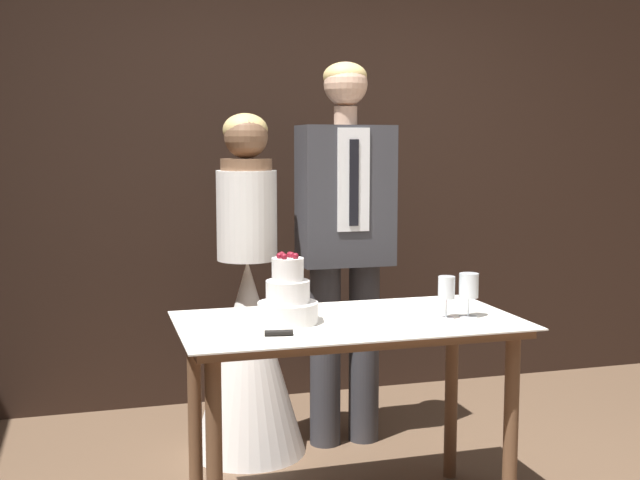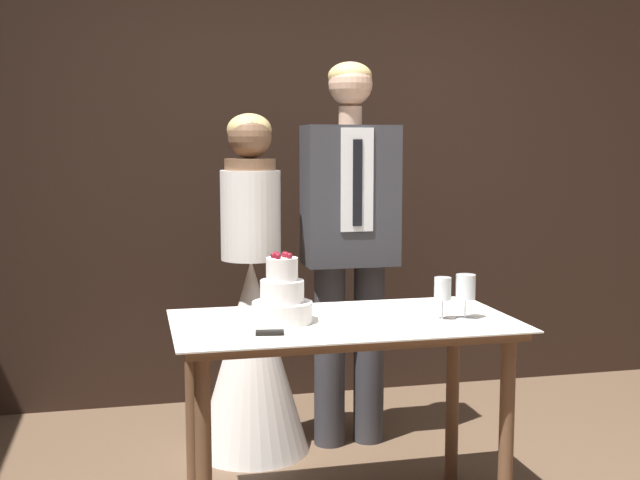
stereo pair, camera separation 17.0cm
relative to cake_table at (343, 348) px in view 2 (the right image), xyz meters
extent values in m
cube|color=black|center=(0.18, 1.65, 0.71)|extent=(5.46, 0.12, 2.81)
cylinder|color=brown|center=(-0.56, -0.26, -0.31)|extent=(0.06, 0.06, 0.76)
cylinder|color=brown|center=(0.56, -0.26, -0.31)|extent=(0.06, 0.06, 0.76)
cylinder|color=brown|center=(-0.56, 0.26, -0.31)|extent=(0.06, 0.06, 0.76)
cylinder|color=brown|center=(0.56, 0.26, -0.31)|extent=(0.06, 0.06, 0.76)
cube|color=brown|center=(0.00, 0.00, 0.09)|extent=(1.24, 0.64, 0.03)
cube|color=white|center=(0.00, 0.00, 0.11)|extent=(1.30, 0.70, 0.01)
cylinder|color=white|center=(-0.24, 0.01, 0.15)|extent=(0.23, 0.23, 0.08)
cylinder|color=white|center=(-0.24, 0.01, 0.23)|extent=(0.16, 0.16, 0.08)
cylinder|color=white|center=(-0.24, 0.01, 0.31)|extent=(0.12, 0.12, 0.08)
sphere|color=maroon|center=(-0.22, 0.02, 0.37)|extent=(0.02, 0.02, 0.02)
sphere|color=maroon|center=(-0.22, 0.02, 0.37)|extent=(0.02, 0.02, 0.02)
sphere|color=maroon|center=(-0.25, 0.03, 0.37)|extent=(0.02, 0.02, 0.02)
sphere|color=maroon|center=(-0.27, 0.01, 0.37)|extent=(0.02, 0.02, 0.02)
sphere|color=maroon|center=(-0.26, -0.02, 0.37)|extent=(0.02, 0.02, 0.02)
sphere|color=maroon|center=(-0.21, -0.02, 0.37)|extent=(0.02, 0.02, 0.02)
cube|color=silver|center=(-0.11, -0.22, 0.11)|extent=(0.32, 0.08, 0.00)
cylinder|color=black|center=(-0.32, -0.18, 0.12)|extent=(0.10, 0.04, 0.02)
cylinder|color=silver|center=(0.37, -0.08, 0.11)|extent=(0.06, 0.06, 0.00)
cylinder|color=silver|center=(0.37, -0.08, 0.15)|extent=(0.01, 0.01, 0.07)
cylinder|color=silver|center=(0.37, -0.08, 0.23)|extent=(0.06, 0.06, 0.09)
cylinder|color=maroon|center=(0.37, -0.08, 0.21)|extent=(0.05, 0.05, 0.04)
cylinder|color=silver|center=(0.46, -0.08, 0.11)|extent=(0.07, 0.07, 0.00)
cylinder|color=silver|center=(0.46, -0.08, 0.15)|extent=(0.01, 0.01, 0.07)
cylinder|color=silver|center=(0.46, -0.08, 0.23)|extent=(0.08, 0.08, 0.09)
cone|color=white|center=(-0.24, 0.79, -0.22)|extent=(0.54, 0.54, 0.93)
cylinder|color=white|center=(-0.24, 0.79, 0.45)|extent=(0.28, 0.28, 0.42)
cylinder|color=brown|center=(-0.24, 0.79, 0.68)|extent=(0.24, 0.24, 0.05)
sphere|color=brown|center=(-0.24, 0.79, 0.81)|extent=(0.20, 0.20, 0.20)
ellipsoid|color=#D6B770|center=(-0.24, 0.80, 0.84)|extent=(0.21, 0.21, 0.15)
cylinder|color=#38383D|center=(0.14, 0.79, -0.24)|extent=(0.15, 0.15, 0.89)
cylinder|color=#38383D|center=(0.34, 0.79, -0.24)|extent=(0.15, 0.15, 0.89)
cube|color=#38383D|center=(0.24, 0.79, 0.53)|extent=(0.44, 0.24, 0.67)
cube|color=white|center=(0.24, 0.67, 0.61)|extent=(0.15, 0.01, 0.48)
cube|color=black|center=(0.24, 0.66, 0.60)|extent=(0.04, 0.01, 0.40)
cylinder|color=#DBAD8E|center=(0.24, 0.79, 0.91)|extent=(0.11, 0.11, 0.09)
sphere|color=#DBAD8E|center=(0.24, 0.79, 1.06)|extent=(0.21, 0.21, 0.21)
ellipsoid|color=#D6B770|center=(0.24, 0.80, 1.09)|extent=(0.21, 0.21, 0.13)
camera|label=1|loc=(-0.93, -2.85, 0.78)|focal=45.00mm
camera|label=2|loc=(-0.77, -2.90, 0.78)|focal=45.00mm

